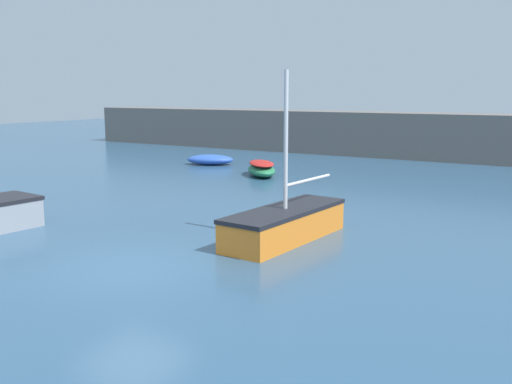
# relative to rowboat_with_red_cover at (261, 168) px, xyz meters

# --- Properties ---
(ground_plane) EXTENTS (120.00, 120.00, 0.20)m
(ground_plane) POSITION_rel_rowboat_with_red_cover_xyz_m (5.41, -15.06, -0.48)
(ground_plane) COLOR #2D5170
(harbor_breakwater) EXTENTS (55.56, 3.18, 2.92)m
(harbor_breakwater) POSITION_rel_rowboat_with_red_cover_xyz_m (5.41, 12.19, 1.08)
(harbor_breakwater) COLOR #66605B
(harbor_breakwater) RESTS_ON ground_plane
(rowboat_with_red_cover) EXTENTS (3.00, 3.20, 0.76)m
(rowboat_with_red_cover) POSITION_rel_rowboat_with_red_cover_xyz_m (0.00, 0.00, 0.00)
(rowboat_with_red_cover) COLOR #287A4C
(rowboat_with_red_cover) RESTS_ON ground_plane
(sailboat_short_mast) EXTENTS (1.76, 5.00, 4.88)m
(sailboat_short_mast) POSITION_rel_rowboat_with_red_cover_xyz_m (7.26, -10.65, 0.12)
(sailboat_short_mast) COLOR orange
(sailboat_short_mast) RESTS_ON ground_plane
(open_tender_yellow) EXTENTS (3.13, 2.46, 0.60)m
(open_tender_yellow) POSITION_rel_rowboat_with_red_cover_xyz_m (-4.96, 2.32, -0.08)
(open_tender_yellow) COLOR #2D56B7
(open_tender_yellow) RESTS_ON ground_plane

